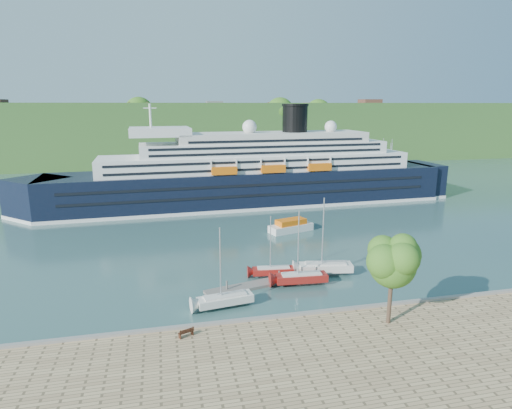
% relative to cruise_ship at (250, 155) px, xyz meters
% --- Properties ---
extents(ground, '(400.00, 400.00, 0.00)m').
position_rel_cruise_ship_xyz_m(ground, '(-7.62, -57.37, -11.83)').
color(ground, '#2A4A49').
rests_on(ground, ground).
extents(far_hillside, '(400.00, 50.00, 24.00)m').
position_rel_cruise_ship_xyz_m(far_hillside, '(-7.62, 87.63, 0.17)').
color(far_hillside, '#2B5622').
rests_on(far_hillside, ground).
extents(quay_coping, '(220.00, 0.50, 0.30)m').
position_rel_cruise_ship_xyz_m(quay_coping, '(-7.62, -57.57, -10.68)').
color(quay_coping, slate).
rests_on(quay_coping, promenade).
extents(cruise_ship, '(105.88, 19.17, 23.67)m').
position_rel_cruise_ship_xyz_m(cruise_ship, '(0.00, 0.00, 0.00)').
color(cruise_ship, black).
rests_on(cruise_ship, ground).
extents(park_bench, '(1.74, 1.20, 1.03)m').
position_rel_cruise_ship_xyz_m(park_bench, '(-18.89, -59.27, -10.32)').
color(park_bench, '#492415').
rests_on(park_bench, promenade).
extents(promenade_tree, '(6.36, 6.36, 10.54)m').
position_rel_cruise_ship_xyz_m(promenade_tree, '(2.10, -61.16, -5.56)').
color(promenade_tree, '#34631A').
rests_on(promenade_tree, promenade).
extents(floating_pontoon, '(17.20, 6.00, 0.38)m').
position_rel_cruise_ship_xyz_m(floating_pontoon, '(-7.44, -46.49, -11.64)').
color(floating_pontoon, slate).
rests_on(floating_pontoon, ground).
extents(sailboat_white_near, '(7.52, 3.07, 9.43)m').
position_rel_cruise_ship_xyz_m(sailboat_white_near, '(-13.85, -51.94, -7.12)').
color(sailboat_white_near, silver).
rests_on(sailboat_white_near, ground).
extents(sailboat_red, '(7.69, 2.60, 9.78)m').
position_rel_cruise_ship_xyz_m(sailboat_red, '(-3.00, -47.75, -6.94)').
color(sailboat_red, maroon).
rests_on(sailboat_red, ground).
extents(sailboat_white_far, '(8.47, 3.66, 10.59)m').
position_rel_cruise_ship_xyz_m(sailboat_white_far, '(1.47, -45.14, -6.54)').
color(sailboat_white_far, silver).
rests_on(sailboat_white_far, ground).
extents(tender_launch, '(9.07, 5.32, 2.37)m').
position_rel_cruise_ship_xyz_m(tender_launch, '(2.93, -23.86, -10.65)').
color(tender_launch, orange).
rests_on(tender_launch, ground).
extents(sailboat_extra, '(6.62, 2.51, 8.34)m').
position_rel_cruise_ship_xyz_m(sailboat_extra, '(-5.89, -44.19, -7.66)').
color(sailboat_extra, maroon).
rests_on(sailboat_extra, ground).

